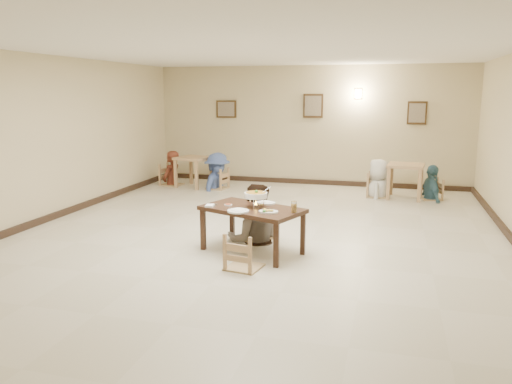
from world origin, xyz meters
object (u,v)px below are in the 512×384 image
(bg_diner_a, at_px, (171,151))
(bg_diner_d, at_px, (433,165))
(bg_table_right, at_px, (406,170))
(bg_chair_lr, at_px, (217,169))
(bg_diner_b, at_px, (217,153))
(main_table, at_px, (252,213))
(chair_near, at_px, (244,234))
(bg_chair_rl, at_px, (379,174))
(main_diner, at_px, (255,184))
(bg_diner_c, at_px, (380,159))
(chair_far, at_px, (256,209))
(bg_chair_ll, at_px, (171,165))
(drink_glass, at_px, (294,207))
(curry_warmer, at_px, (256,195))
(bg_table_left, at_px, (194,162))
(bg_chair_rr, at_px, (432,180))

(bg_diner_a, distance_m, bg_diner_d, 6.29)
(bg_table_right, relative_size, bg_diner_d, 0.55)
(bg_chair_lr, height_order, bg_diner_b, bg_diner_b)
(main_table, distance_m, chair_near, 0.72)
(bg_chair_rl, bearing_deg, main_diner, 159.34)
(bg_diner_a, bearing_deg, bg_chair_rl, 96.42)
(bg_table_right, bearing_deg, chair_near, -112.17)
(bg_diner_c, bearing_deg, chair_far, -18.32)
(main_diner, bearing_deg, chair_far, -101.04)
(bg_chair_ll, bearing_deg, drink_glass, -134.34)
(chair_far, bearing_deg, bg_chair_rl, 78.18)
(chair_far, xyz_separation_m, bg_table_right, (2.36, 3.97, 0.13))
(main_diner, distance_m, bg_diner_d, 5.02)
(chair_far, xyz_separation_m, bg_diner_b, (-2.06, 3.94, 0.39))
(bg_chair_ll, bearing_deg, bg_diner_d, -85.23)
(main_table, relative_size, bg_diner_a, 0.93)
(chair_far, relative_size, bg_chair_ll, 0.96)
(bg_diner_b, bearing_deg, bg_chair_rl, -86.37)
(bg_table_right, xyz_separation_m, bg_chair_ll, (-5.71, 0.11, -0.11))
(bg_chair_ll, bearing_deg, chair_far, -135.21)
(curry_warmer, relative_size, bg_diner_d, 0.25)
(bg_chair_lr, bearing_deg, bg_table_right, 101.85)
(curry_warmer, bearing_deg, chair_near, -86.97)
(main_table, height_order, bg_diner_c, bg_diner_c)
(bg_chair_rl, bearing_deg, main_table, 163.25)
(curry_warmer, distance_m, bg_diner_b, 5.05)
(drink_glass, distance_m, bg_table_left, 5.91)
(bg_diner_a, xyz_separation_m, bg_diner_b, (1.29, -0.14, 0.01))
(main_diner, relative_size, bg_chair_rl, 1.77)
(bg_chair_rr, bearing_deg, chair_near, -44.06)
(curry_warmer, bearing_deg, bg_diner_c, 70.43)
(main_table, relative_size, bg_chair_rl, 1.57)
(main_table, distance_m, bg_chair_rr, 5.43)
(bg_chair_ll, bearing_deg, main_table, -138.22)
(main_table, distance_m, bg_diner_d, 5.43)
(curry_warmer, height_order, bg_diner_c, bg_diner_c)
(chair_far, relative_size, curry_warmer, 2.65)
(chair_far, distance_m, chair_near, 1.35)
(bg_chair_ll, bearing_deg, bg_chair_lr, -90.68)
(chair_far, xyz_separation_m, bg_diner_d, (2.94, 4.01, 0.27))
(main_diner, bearing_deg, bg_chair_lr, -78.88)
(bg_chair_ll, height_order, bg_diner_d, bg_diner_d)
(chair_near, distance_m, bg_diner_b, 5.75)
(drink_glass, bearing_deg, bg_table_left, 126.02)
(bg_chair_lr, xyz_separation_m, bg_chair_rl, (3.85, 0.04, 0.04))
(curry_warmer, relative_size, bg_diner_c, 0.22)
(bg_table_left, relative_size, bg_diner_d, 0.60)
(main_diner, bearing_deg, bg_table_right, -136.52)
(bg_chair_ll, height_order, bg_diner_b, bg_diner_b)
(chair_near, height_order, bg_table_left, chair_near)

